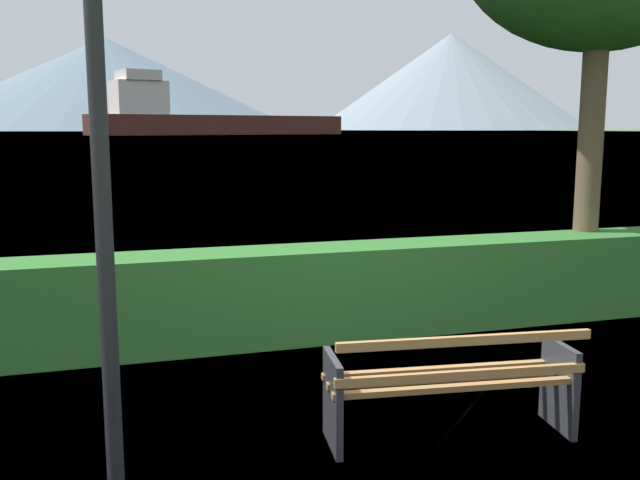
{
  "coord_description": "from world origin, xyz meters",
  "views": [
    {
      "loc": [
        -2.35,
        -4.49,
        2.29
      ],
      "look_at": [
        0.0,
        3.31,
        0.98
      ],
      "focal_mm": 39.5,
      "sensor_mm": 36.0,
      "label": 1
    }
  ],
  "objects_px": {
    "park_bench": "(452,384)",
    "lamp_post": "(96,69)",
    "fishing_boat_near": "(290,133)",
    "cargo_ship_large": "(203,118)"
  },
  "relations": [
    {
      "from": "park_bench",
      "to": "lamp_post",
      "type": "relative_size",
      "value": 0.49
    },
    {
      "from": "fishing_boat_near",
      "to": "cargo_ship_large",
      "type": "bearing_deg",
      "value": -148.86
    },
    {
      "from": "cargo_ship_large",
      "to": "fishing_boat_near",
      "type": "xyz_separation_m",
      "value": [
        32.43,
        19.59,
        -4.79
      ]
    },
    {
      "from": "lamp_post",
      "to": "cargo_ship_large",
      "type": "relative_size",
      "value": 0.05
    },
    {
      "from": "park_bench",
      "to": "fishing_boat_near",
      "type": "xyz_separation_m",
      "value": [
        59.13,
        236.45,
        -0.02
      ]
    },
    {
      "from": "park_bench",
      "to": "lamp_post",
      "type": "distance_m",
      "value": 3.24
    },
    {
      "from": "park_bench",
      "to": "fishing_boat_near",
      "type": "height_order",
      "value": "fishing_boat_near"
    },
    {
      "from": "cargo_ship_large",
      "to": "fishing_boat_near",
      "type": "height_order",
      "value": "cargo_ship_large"
    },
    {
      "from": "park_bench",
      "to": "fishing_boat_near",
      "type": "distance_m",
      "value": 243.73
    },
    {
      "from": "lamp_post",
      "to": "cargo_ship_large",
      "type": "distance_m",
      "value": 219.16
    }
  ]
}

